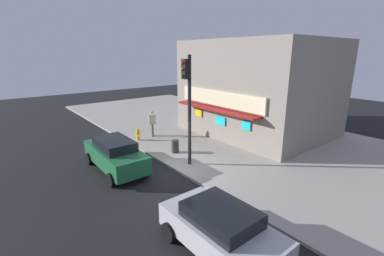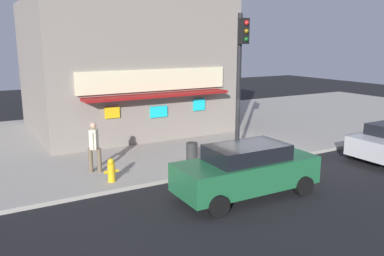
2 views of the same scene
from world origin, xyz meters
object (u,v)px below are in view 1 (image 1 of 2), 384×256
(parked_car_silver, at_px, (221,229))
(traffic_light, at_px, (188,97))
(pedestrian, at_px, (152,122))
(trash_can, at_px, (175,146))
(parked_car_green, at_px, (115,154))
(fire_hydrant, at_px, (138,135))

(parked_car_silver, bearing_deg, traffic_light, 150.97)
(pedestrian, distance_m, parked_car_silver, 11.90)
(trash_can, bearing_deg, parked_car_green, -92.34)
(traffic_light, bearing_deg, fire_hydrant, -178.31)
(fire_hydrant, relative_size, parked_car_silver, 0.20)
(traffic_light, relative_size, pedestrian, 3.09)
(pedestrian, bearing_deg, parked_car_silver, -20.62)
(traffic_light, distance_m, parked_car_green, 4.73)
(pedestrian, relative_size, parked_car_silver, 0.46)
(parked_car_silver, bearing_deg, pedestrian, 159.38)
(fire_hydrant, bearing_deg, pedestrian, 98.11)
(trash_can, bearing_deg, traffic_light, -14.33)
(pedestrian, bearing_deg, trash_can, -9.39)
(fire_hydrant, distance_m, parked_car_green, 4.49)
(trash_can, bearing_deg, fire_hydrant, -169.52)
(traffic_light, bearing_deg, pedestrian, 168.90)
(traffic_light, relative_size, trash_can, 7.52)
(trash_can, height_order, parked_car_green, parked_car_green)
(traffic_light, xyz_separation_m, trash_can, (-1.89, 0.48, -3.22))
(parked_car_silver, bearing_deg, parked_car_green, -179.59)
(pedestrian, bearing_deg, fire_hydrant, -81.89)
(traffic_light, distance_m, parked_car_silver, 7.03)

